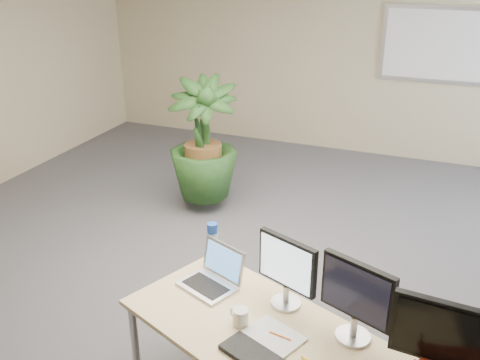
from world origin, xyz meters
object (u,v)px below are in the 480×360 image
at_px(monitor_right, 357,296).
at_px(laptop, 214,276).
at_px(floor_plant, 203,144).
at_px(desk, 293,355).
at_px(monitor_left, 287,268).

xyz_separation_m(monitor_right, laptop, (-0.91, 0.19, -0.21)).
xyz_separation_m(floor_plant, monitor_right, (2.06, -2.46, 0.24)).
xyz_separation_m(desk, monitor_left, (-0.12, 0.23, 0.40)).
distance_m(desk, laptop, 0.69).
bearing_deg(desk, monitor_right, 14.35).
distance_m(monitor_left, laptop, 0.52).
bearing_deg(laptop, desk, -23.80).
bearing_deg(monitor_left, laptop, 175.76).
bearing_deg(laptop, monitor_right, -11.66).
xyz_separation_m(floor_plant, monitor_left, (1.64, -2.31, 0.22)).
distance_m(monitor_left, monitor_right, 0.45).
bearing_deg(desk, laptop, 156.20).
height_order(desk, laptop, laptop).
relative_size(floor_plant, laptop, 3.56).
distance_m(floor_plant, monitor_left, 2.84).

